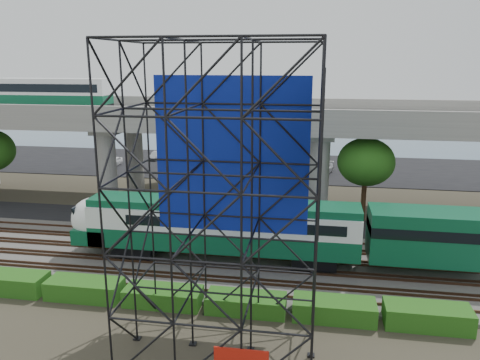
# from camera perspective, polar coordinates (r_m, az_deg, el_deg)

# --- Properties ---
(ground) EXTENTS (140.00, 140.00, 0.00)m
(ground) POSITION_cam_1_polar(r_m,az_deg,el_deg) (33.21, -8.60, -11.01)
(ground) COLOR #474233
(ground) RESTS_ON ground
(ballast_bed) EXTENTS (90.00, 12.00, 0.20)m
(ballast_bed) POSITION_cam_1_polar(r_m,az_deg,el_deg) (34.90, -7.59, -9.49)
(ballast_bed) COLOR slate
(ballast_bed) RESTS_ON ground
(service_road) EXTENTS (90.00, 5.00, 0.08)m
(service_road) POSITION_cam_1_polar(r_m,az_deg,el_deg) (42.54, -4.30, -5.04)
(service_road) COLOR black
(service_road) RESTS_ON ground
(parking_lot) EXTENTS (90.00, 18.00, 0.08)m
(parking_lot) POSITION_cam_1_polar(r_m,az_deg,el_deg) (64.76, 0.55, 1.77)
(parking_lot) COLOR black
(parking_lot) RESTS_ON ground
(harbor_water) EXTENTS (140.00, 40.00, 0.03)m
(harbor_water) POSITION_cam_1_polar(r_m,az_deg,el_deg) (86.19, 2.79, 4.89)
(harbor_water) COLOR #445770
(harbor_water) RESTS_ON ground
(rail_tracks) EXTENTS (90.00, 9.52, 0.16)m
(rail_tracks) POSITION_cam_1_polar(r_m,az_deg,el_deg) (34.83, -7.60, -9.22)
(rail_tracks) COLOR #472D1E
(rail_tracks) RESTS_ON ballast_bed
(commuter_train) EXTENTS (29.30, 3.06, 4.30)m
(commuter_train) POSITION_cam_1_polar(r_m,az_deg,el_deg) (32.75, 1.47, -5.75)
(commuter_train) COLOR black
(commuter_train) RESTS_ON rail_tracks
(overpass) EXTENTS (80.00, 12.00, 12.40)m
(overpass) POSITION_cam_1_polar(r_m,az_deg,el_deg) (46.16, -4.40, 6.94)
(overpass) COLOR #9E9B93
(overpass) RESTS_ON ground
(scaffold_tower) EXTENTS (9.36, 6.36, 15.00)m
(scaffold_tower) POSITION_cam_1_polar(r_m,az_deg,el_deg) (21.97, -2.41, -3.29)
(scaffold_tower) COLOR black
(scaffold_tower) RESTS_ON ground
(hedge_strip) EXTENTS (34.60, 1.80, 1.20)m
(hedge_strip) POSITION_cam_1_polar(r_m,az_deg,el_deg) (29.03, -9.34, -13.73)
(hedge_strip) COLOR #1C4F12
(hedge_strip) RESTS_ON ground
(trees) EXTENTS (40.94, 16.94, 7.69)m
(trees) POSITION_cam_1_polar(r_m,az_deg,el_deg) (47.65, -8.30, 3.84)
(trees) COLOR #382314
(trees) RESTS_ON ground
(suv) EXTENTS (4.69, 2.64, 1.24)m
(suv) POSITION_cam_1_polar(r_m,az_deg,el_deg) (44.18, -12.32, -3.70)
(suv) COLOR black
(suv) RESTS_ON service_road
(parked_cars) EXTENTS (35.61, 9.57, 1.29)m
(parked_cars) POSITION_cam_1_polar(r_m,az_deg,el_deg) (64.06, 1.00, 2.21)
(parked_cars) COLOR white
(parked_cars) RESTS_ON parking_lot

